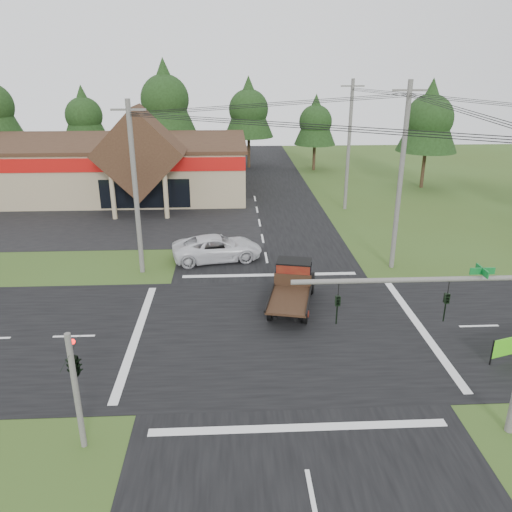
{
  "coord_description": "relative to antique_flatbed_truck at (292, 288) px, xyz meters",
  "views": [
    {
      "loc": [
        -2.28,
        -21.46,
        12.26
      ],
      "look_at": [
        -0.96,
        4.69,
        2.2
      ],
      "focal_mm": 35.0,
      "sensor_mm": 36.0,
      "label": 1
    }
  ],
  "objects": [
    {
      "name": "antique_flatbed_truck",
      "position": [
        0.0,
        0.0,
        0.0
      ],
      "size": [
        3.29,
        5.88,
        2.32
      ],
      "primitive_type": null,
      "rotation": [
        0.0,
        0.0,
        -0.22
      ],
      "color": "#5C0E0D",
      "rests_on": "ground"
    },
    {
      "name": "cvs_building",
      "position": [
        -16.54,
        26.96,
        1.62
      ],
      "size": [
        30.4,
        18.2,
        9.19
      ],
      "color": "tan",
      "rests_on": "ground"
    },
    {
      "name": "tree_row_e",
      "position": [
        7.17,
        37.4,
        4.87
      ],
      "size": [
        5.04,
        5.04,
        9.09
      ],
      "color": "#332316",
      "rests_on": "ground"
    },
    {
      "name": "road_ns",
      "position": [
        -0.83,
        -2.6,
        -1.15
      ],
      "size": [
        12.0,
        120.0,
        0.02
      ],
      "primitive_type": "cube",
      "color": "black",
      "rests_on": "ground"
    },
    {
      "name": "tree_side_ne",
      "position": [
        17.17,
        27.4,
        6.22
      ],
      "size": [
        6.16,
        6.16,
        11.11
      ],
      "color": "#332316",
      "rests_on": "ground"
    },
    {
      "name": "parking_apron",
      "position": [
        -14.83,
        16.4,
        -1.15
      ],
      "size": [
        28.0,
        14.0,
        0.02
      ],
      "primitive_type": "cube",
      "color": "black",
      "rests_on": "ground"
    },
    {
      "name": "utility_pole_ne",
      "position": [
        7.17,
        5.4,
        4.73
      ],
      "size": [
        2.0,
        0.3,
        11.5
      ],
      "color": "#595651",
      "rests_on": "ground"
    },
    {
      "name": "tree_row_c",
      "position": [
        -10.83,
        38.4,
        7.56
      ],
      "size": [
        7.28,
        7.28,
        13.13
      ],
      "color": "#332316",
      "rests_on": "ground"
    },
    {
      "name": "white_pickup",
      "position": [
        -4.12,
        7.3,
        -0.33
      ],
      "size": [
        6.33,
        3.75,
        1.65
      ],
      "primitive_type": "imported",
      "rotation": [
        0.0,
        0.0,
        1.75
      ],
      "color": "silver",
      "rests_on": "ground"
    },
    {
      "name": "traffic_signal_corner",
      "position": [
        -8.33,
        -9.93,
        2.36
      ],
      "size": [
        0.53,
        2.48,
        4.4
      ],
      "color": "#595651",
      "rests_on": "ground"
    },
    {
      "name": "road_ew",
      "position": [
        -0.83,
        -2.6,
        -1.15
      ],
      "size": [
        120.0,
        12.0,
        0.02
      ],
      "primitive_type": "cube",
      "color": "black",
      "rests_on": "ground"
    },
    {
      "name": "utility_pole_nw",
      "position": [
        -8.83,
        5.4,
        4.23
      ],
      "size": [
        2.0,
        0.3,
        10.5
      ],
      "color": "#595651",
      "rests_on": "ground"
    },
    {
      "name": "ground",
      "position": [
        -0.83,
        -2.6,
        -1.16
      ],
      "size": [
        120.0,
        120.0,
        0.0
      ],
      "primitive_type": "plane",
      "color": "#384C1B",
      "rests_on": "ground"
    },
    {
      "name": "tree_row_d",
      "position": [
        -0.83,
        39.4,
        6.22
      ],
      "size": [
        6.16,
        6.16,
        11.11
      ],
      "color": "#332316",
      "rests_on": "ground"
    },
    {
      "name": "tree_row_b",
      "position": [
        -20.83,
        39.4,
        5.54
      ],
      "size": [
        5.6,
        5.6,
        10.1
      ],
      "color": "#332316",
      "rests_on": "ground"
    },
    {
      "name": "utility_pole_n",
      "position": [
        7.17,
        19.4,
        4.58
      ],
      "size": [
        2.0,
        0.3,
        11.2
      ],
      "color": "#595651",
      "rests_on": "ground"
    },
    {
      "name": "traffic_signal_mast",
      "position": [
        4.99,
        -10.1,
        3.26
      ],
      "size": [
        8.12,
        0.24,
        7.0
      ],
      "color": "#595651",
      "rests_on": "ground"
    }
  ]
}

